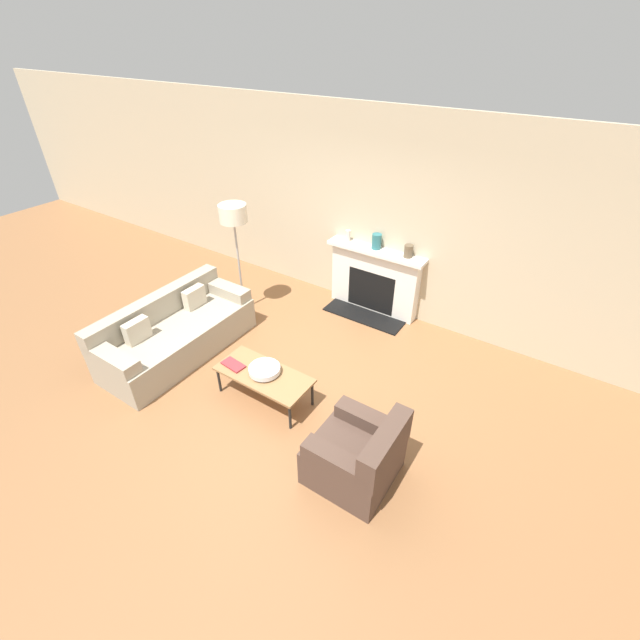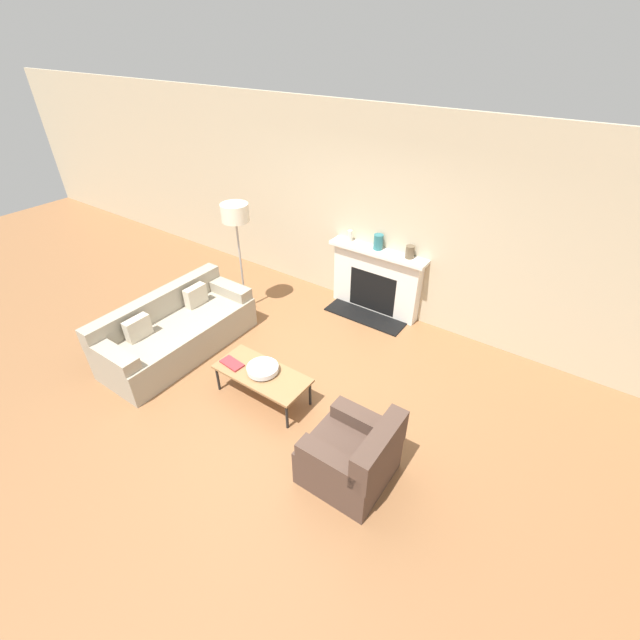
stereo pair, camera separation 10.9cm
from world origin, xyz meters
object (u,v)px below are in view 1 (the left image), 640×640
at_px(bowl, 265,370).
at_px(book, 233,365).
at_px(mantel_vase_center_left, 377,241).
at_px(coffee_table, 264,375).
at_px(floor_lamp, 234,222).
at_px(armchair_near, 357,456).
at_px(mantel_vase_left, 348,236).
at_px(fireplace, 374,281).
at_px(couch, 176,333).
at_px(mantel_vase_center_right, 408,251).

relative_size(bowl, book, 1.21).
bearing_deg(mantel_vase_center_left, bowl, -92.81).
bearing_deg(coffee_table, floor_lamp, 139.08).
distance_m(armchair_near, mantel_vase_left, 3.41).
height_order(fireplace, floor_lamp, floor_lamp).
xyz_separation_m(couch, book, (1.17, -0.13, 0.09)).
height_order(couch, armchair_near, armchair_near).
bearing_deg(armchair_near, bowl, -104.13).
bearing_deg(couch, bowl, -91.11).
bearing_deg(mantel_vase_center_right, couch, -132.17).
bearing_deg(mantel_vase_left, book, -90.84).
distance_m(bowl, floor_lamp, 2.25).
bearing_deg(mantel_vase_center_right, book, -111.59).
xyz_separation_m(fireplace, floor_lamp, (-1.67, -1.11, 0.93)).
height_order(armchair_near, coffee_table, armchair_near).
relative_size(coffee_table, bowl, 3.14).
bearing_deg(mantel_vase_center_right, coffee_table, -104.15).
bearing_deg(book, floor_lamp, 134.79).
bearing_deg(floor_lamp, mantel_vase_center_left, 34.29).
bearing_deg(book, bowl, 20.68).
distance_m(mantel_vase_left, mantel_vase_center_right, 0.97).
relative_size(armchair_near, bowl, 2.18).
xyz_separation_m(armchair_near, book, (-1.82, 0.26, 0.09)).
height_order(couch, bowl, couch).
relative_size(armchair_near, coffee_table, 0.70).
xyz_separation_m(couch, mantel_vase_center_right, (2.18, 2.40, 0.81)).
bearing_deg(bowl, armchair_near, -14.13).
height_order(couch, mantel_vase_left, mantel_vase_left).
distance_m(book, floor_lamp, 2.09).
xyz_separation_m(fireplace, mantel_vase_center_right, (0.48, 0.02, 0.61)).
bearing_deg(mantel_vase_center_left, book, -101.38).
relative_size(bowl, mantel_vase_center_left, 1.64).
height_order(bowl, book, bowl).
xyz_separation_m(book, floor_lamp, (-1.14, 1.41, 1.04)).
bearing_deg(book, mantel_vase_center_left, 84.43).
distance_m(fireplace, coffee_table, 2.45).
relative_size(mantel_vase_center_left, mantel_vase_center_right, 1.24).
bearing_deg(mantel_vase_center_left, floor_lamp, -145.71).
bearing_deg(mantel_vase_center_right, floor_lamp, -152.30).
relative_size(bowl, mantel_vase_center_right, 2.03).
bearing_deg(fireplace, couch, -125.46).
bearing_deg(fireplace, floor_lamp, -146.35).
xyz_separation_m(bowl, book, (-0.39, -0.10, -0.04)).
bearing_deg(armchair_near, fireplace, -155.06).
bearing_deg(bowl, mantel_vase_center_right, 75.87).
bearing_deg(floor_lamp, book, -51.02).
bearing_deg(mantel_vase_center_right, mantel_vase_left, 180.00).
bearing_deg(floor_lamp, bowl, -40.44).
distance_m(armchair_near, floor_lamp, 3.58).
relative_size(coffee_table, floor_lamp, 0.68).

